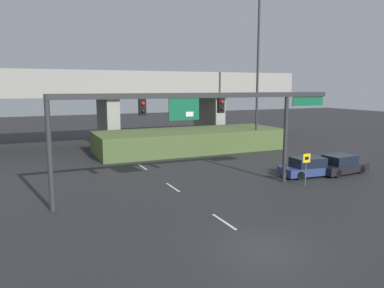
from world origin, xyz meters
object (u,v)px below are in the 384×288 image
highway_light_pole_near (258,67)px  parked_sedan_near_right (309,167)px  parked_sedan_mid_right (340,165)px  speed_limit_sign (306,165)px  signal_gantry (202,111)px

highway_light_pole_near → parked_sedan_near_right: (-3.06, -11.69, -8.03)m
highway_light_pole_near → parked_sedan_mid_right: 14.45m
speed_limit_sign → parked_sedan_near_right: (2.26, 2.24, -0.83)m
highway_light_pole_near → parked_sedan_mid_right: highway_light_pole_near is taller
speed_limit_sign → highway_light_pole_near: highway_light_pole_near is taller
signal_gantry → parked_sedan_mid_right: signal_gantry is taller
highway_light_pole_near → parked_sedan_near_right: size_ratio=3.62×
parked_sedan_near_right → parked_sedan_mid_right: (2.81, -0.32, 0.01)m
speed_limit_sign → parked_sedan_mid_right: bearing=20.7°
signal_gantry → speed_limit_sign: (7.02, -1.55, -3.67)m
speed_limit_sign → parked_sedan_near_right: 3.29m
parked_sedan_near_right → parked_sedan_mid_right: bearing=-1.5°
speed_limit_sign → highway_light_pole_near: bearing=69.1°
highway_light_pole_near → parked_sedan_mid_right: size_ratio=3.66×
signal_gantry → speed_limit_sign: signal_gantry is taller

